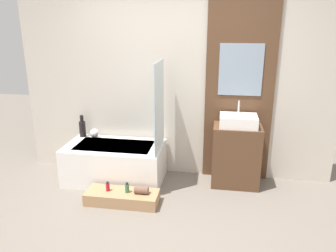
# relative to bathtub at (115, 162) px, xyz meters

# --- Properties ---
(ground_plane) EXTENTS (12.00, 12.00, 0.00)m
(ground_plane) POSITION_rel_bathtub_xyz_m (0.74, -1.17, -0.25)
(ground_plane) COLOR slate
(wall_tiled_back) EXTENTS (4.20, 0.06, 2.60)m
(wall_tiled_back) POSITION_rel_bathtub_xyz_m (0.74, 0.41, 1.05)
(wall_tiled_back) COLOR beige
(wall_tiled_back) RESTS_ON ground_plane
(wall_wood_accent) EXTENTS (0.86, 0.04, 2.60)m
(wall_wood_accent) POSITION_rel_bathtub_xyz_m (1.58, 0.36, 1.06)
(wall_wood_accent) COLOR brown
(wall_wood_accent) RESTS_ON ground_plane
(bathtub) EXTENTS (1.28, 0.72, 0.50)m
(bathtub) POSITION_rel_bathtub_xyz_m (0.00, 0.00, 0.00)
(bathtub) COLOR white
(bathtub) RESTS_ON ground_plane
(glass_shower_screen) EXTENTS (0.01, 0.61, 1.10)m
(glass_shower_screen) POSITION_rel_bathtub_xyz_m (0.61, -0.03, 0.80)
(glass_shower_screen) COLOR silver
(glass_shower_screen) RESTS_ON bathtub
(wooden_step_bench) EXTENTS (0.85, 0.31, 0.14)m
(wooden_step_bench) POSITION_rel_bathtub_xyz_m (0.26, -0.57, -0.18)
(wooden_step_bench) COLOR #A87F56
(wooden_step_bench) RESTS_ON ground_plane
(vanity_cabinet) EXTENTS (0.60, 0.41, 0.80)m
(vanity_cabinet) POSITION_rel_bathtub_xyz_m (1.58, 0.14, 0.15)
(vanity_cabinet) COLOR brown
(vanity_cabinet) RESTS_ON ground_plane
(sink) EXTENTS (0.46, 0.34, 0.30)m
(sink) POSITION_rel_bathtub_xyz_m (1.58, 0.14, 0.62)
(sink) COLOR white
(sink) RESTS_ON vanity_cabinet
(vase_tall_dark) EXTENTS (0.09, 0.09, 0.31)m
(vase_tall_dark) POSITION_rel_bathtub_xyz_m (-0.54, 0.26, 0.37)
(vase_tall_dark) COLOR black
(vase_tall_dark) RESTS_ON bathtub
(vase_round_light) EXTENTS (0.12, 0.12, 0.12)m
(vase_round_light) POSITION_rel_bathtub_xyz_m (-0.37, 0.25, 0.31)
(vase_round_light) COLOR white
(vase_round_light) RESTS_ON bathtub
(bottle_soap_primary) EXTENTS (0.04, 0.04, 0.12)m
(bottle_soap_primary) POSITION_rel_bathtub_xyz_m (0.09, -0.57, -0.06)
(bottle_soap_primary) COLOR #B21928
(bottle_soap_primary) RESTS_ON wooden_step_bench
(bottle_soap_secondary) EXTENTS (0.05, 0.05, 0.13)m
(bottle_soap_secondary) POSITION_rel_bathtub_xyz_m (0.32, -0.57, -0.05)
(bottle_soap_secondary) COLOR #38704C
(bottle_soap_secondary) RESTS_ON wooden_step_bench
(towel_roll) EXTENTS (0.16, 0.09, 0.09)m
(towel_roll) POSITION_rel_bathtub_xyz_m (0.49, -0.57, -0.06)
(towel_roll) COLOR brown
(towel_roll) RESTS_ON wooden_step_bench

